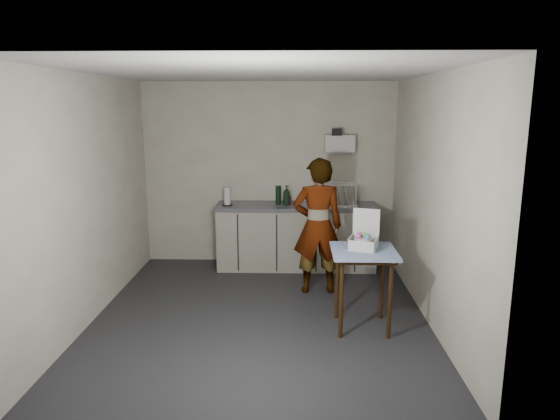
{
  "coord_description": "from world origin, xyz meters",
  "views": [
    {
      "loc": [
        0.36,
        -5.14,
        2.28
      ],
      "look_at": [
        0.2,
        0.45,
        1.1
      ],
      "focal_mm": 32.0,
      "sensor_mm": 36.0,
      "label": 1
    }
  ],
  "objects_px": {
    "standing_man": "(318,226)",
    "paper_towel": "(227,197)",
    "kitchen_counter": "(296,238)",
    "bakery_box": "(363,240)",
    "side_table": "(363,260)",
    "dark_bottle": "(278,195)",
    "dish_rack": "(340,200)",
    "soda_can": "(289,200)",
    "soap_bottle": "(286,195)"
  },
  "relations": [
    {
      "from": "side_table",
      "to": "bakery_box",
      "type": "distance_m",
      "value": 0.21
    },
    {
      "from": "dark_bottle",
      "to": "dish_rack",
      "type": "relative_size",
      "value": 0.61
    },
    {
      "from": "dish_rack",
      "to": "bakery_box",
      "type": "bearing_deg",
      "value": -87.87
    },
    {
      "from": "paper_towel",
      "to": "side_table",
      "type": "bearing_deg",
      "value": -49.36
    },
    {
      "from": "soap_bottle",
      "to": "soda_can",
      "type": "distance_m",
      "value": 0.09
    },
    {
      "from": "soap_bottle",
      "to": "kitchen_counter",
      "type": "bearing_deg",
      "value": 3.01
    },
    {
      "from": "bakery_box",
      "to": "paper_towel",
      "type": "bearing_deg",
      "value": 149.69
    },
    {
      "from": "side_table",
      "to": "standing_man",
      "type": "height_order",
      "value": "standing_man"
    },
    {
      "from": "standing_man",
      "to": "bakery_box",
      "type": "distance_m",
      "value": 1.05
    },
    {
      "from": "kitchen_counter",
      "to": "soda_can",
      "type": "height_order",
      "value": "soda_can"
    },
    {
      "from": "side_table",
      "to": "dish_rack",
      "type": "height_order",
      "value": "dish_rack"
    },
    {
      "from": "soap_bottle",
      "to": "side_table",
      "type": "bearing_deg",
      "value": -67.5
    },
    {
      "from": "standing_man",
      "to": "soda_can",
      "type": "relative_size",
      "value": 13.66
    },
    {
      "from": "standing_man",
      "to": "soap_bottle",
      "type": "height_order",
      "value": "standing_man"
    },
    {
      "from": "kitchen_counter",
      "to": "side_table",
      "type": "xyz_separation_m",
      "value": [
        0.67,
        -1.97,
        0.31
      ]
    },
    {
      "from": "bakery_box",
      "to": "kitchen_counter",
      "type": "bearing_deg",
      "value": 127.45
    },
    {
      "from": "dark_bottle",
      "to": "paper_towel",
      "type": "xyz_separation_m",
      "value": [
        -0.7,
        -0.08,
        -0.01
      ]
    },
    {
      "from": "soda_can",
      "to": "paper_towel",
      "type": "distance_m",
      "value": 0.86
    },
    {
      "from": "soap_bottle",
      "to": "bakery_box",
      "type": "bearing_deg",
      "value": -66.68
    },
    {
      "from": "dish_rack",
      "to": "paper_towel",
      "type": "bearing_deg",
      "value": -176.87
    },
    {
      "from": "bakery_box",
      "to": "side_table",
      "type": "bearing_deg",
      "value": -74.33
    },
    {
      "from": "kitchen_counter",
      "to": "standing_man",
      "type": "relative_size",
      "value": 1.34
    },
    {
      "from": "dark_bottle",
      "to": "paper_towel",
      "type": "relative_size",
      "value": 1.05
    },
    {
      "from": "soap_bottle",
      "to": "paper_towel",
      "type": "xyz_separation_m",
      "value": [
        -0.82,
        -0.06,
        -0.02
      ]
    },
    {
      "from": "soap_bottle",
      "to": "bakery_box",
      "type": "distance_m",
      "value": 2.06
    },
    {
      "from": "paper_towel",
      "to": "bakery_box",
      "type": "relative_size",
      "value": 0.65
    },
    {
      "from": "kitchen_counter",
      "to": "dish_rack",
      "type": "xyz_separation_m",
      "value": [
        0.6,
        0.02,
        0.55
      ]
    },
    {
      "from": "standing_man",
      "to": "dark_bottle",
      "type": "distance_m",
      "value": 1.1
    },
    {
      "from": "soda_can",
      "to": "paper_towel",
      "type": "bearing_deg",
      "value": -174.12
    },
    {
      "from": "paper_towel",
      "to": "dish_rack",
      "type": "height_order",
      "value": "dish_rack"
    },
    {
      "from": "side_table",
      "to": "dark_bottle",
      "type": "bearing_deg",
      "value": 115.16
    },
    {
      "from": "standing_man",
      "to": "dark_bottle",
      "type": "bearing_deg",
      "value": -66.48
    },
    {
      "from": "dish_rack",
      "to": "bakery_box",
      "type": "distance_m",
      "value": 1.92
    },
    {
      "from": "side_table",
      "to": "bakery_box",
      "type": "xyz_separation_m",
      "value": [
        0.0,
        0.07,
        0.19
      ]
    },
    {
      "from": "dish_rack",
      "to": "bakery_box",
      "type": "relative_size",
      "value": 1.13
    },
    {
      "from": "dark_bottle",
      "to": "bakery_box",
      "type": "height_order",
      "value": "bakery_box"
    },
    {
      "from": "kitchen_counter",
      "to": "soap_bottle",
      "type": "height_order",
      "value": "soap_bottle"
    },
    {
      "from": "side_table",
      "to": "standing_man",
      "type": "xyz_separation_m",
      "value": [
        -0.42,
        1.02,
        0.1
      ]
    },
    {
      "from": "side_table",
      "to": "standing_man",
      "type": "bearing_deg",
      "value": 112.3
    },
    {
      "from": "kitchen_counter",
      "to": "dish_rack",
      "type": "relative_size",
      "value": 5.11
    },
    {
      "from": "standing_man",
      "to": "soap_bottle",
      "type": "relative_size",
      "value": 6.14
    },
    {
      "from": "dark_bottle",
      "to": "paper_towel",
      "type": "height_order",
      "value": "dark_bottle"
    },
    {
      "from": "soap_bottle",
      "to": "dark_bottle",
      "type": "height_order",
      "value": "soap_bottle"
    },
    {
      "from": "standing_man",
      "to": "paper_towel",
      "type": "bearing_deg",
      "value": -40.4
    },
    {
      "from": "soap_bottle",
      "to": "dish_rack",
      "type": "distance_m",
      "value": 0.75
    },
    {
      "from": "kitchen_counter",
      "to": "bakery_box",
      "type": "bearing_deg",
      "value": -70.47
    },
    {
      "from": "standing_man",
      "to": "bakery_box",
      "type": "relative_size",
      "value": 4.3
    },
    {
      "from": "standing_man",
      "to": "soda_can",
      "type": "height_order",
      "value": "standing_man"
    },
    {
      "from": "dish_rack",
      "to": "kitchen_counter",
      "type": "bearing_deg",
      "value": -178.36
    },
    {
      "from": "kitchen_counter",
      "to": "standing_man",
      "type": "bearing_deg",
      "value": -75.08
    }
  ]
}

